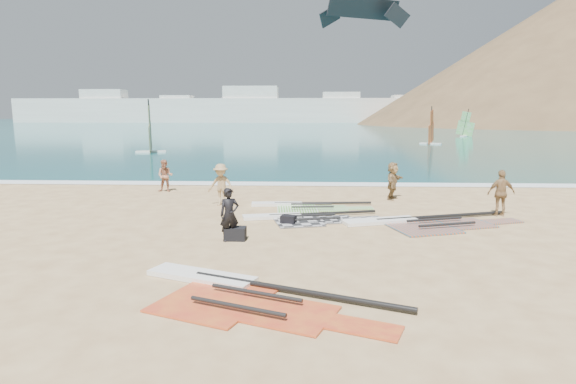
{
  "coord_description": "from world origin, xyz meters",
  "views": [
    {
      "loc": [
        -0.41,
        -12.98,
        3.87
      ],
      "look_at": [
        -1.16,
        4.0,
        1.0
      ],
      "focal_mm": 30.0,
      "sensor_mm": 36.0,
      "label": 1
    }
  ],
  "objects_px": {
    "beachgoer_right": "(393,181)",
    "gear_bag_near": "(236,234)",
    "rig_orange": "(420,223)",
    "gear_bag_far": "(288,220)",
    "rig_red": "(237,293)",
    "beachgoer_back": "(501,193)",
    "rig_grey": "(301,218)",
    "beachgoer_mid": "(221,185)",
    "rig_green": "(301,206)",
    "beachgoer_left": "(165,176)",
    "person_wetsuit": "(229,215)"
  },
  "relations": [
    {
      "from": "rig_red",
      "to": "gear_bag_near",
      "type": "relative_size",
      "value": 9.55
    },
    {
      "from": "rig_grey",
      "to": "person_wetsuit",
      "type": "xyz_separation_m",
      "value": [
        -2.09,
        -2.98,
        0.76
      ]
    },
    {
      "from": "rig_green",
      "to": "gear_bag_near",
      "type": "relative_size",
      "value": 7.97
    },
    {
      "from": "gear_bag_near",
      "to": "beachgoer_back",
      "type": "height_order",
      "value": "beachgoer_back"
    },
    {
      "from": "rig_grey",
      "to": "gear_bag_far",
      "type": "relative_size",
      "value": 10.19
    },
    {
      "from": "gear_bag_near",
      "to": "beachgoer_mid",
      "type": "distance_m",
      "value": 5.62
    },
    {
      "from": "rig_green",
      "to": "rig_orange",
      "type": "distance_m",
      "value": 4.99
    },
    {
      "from": "person_wetsuit",
      "to": "beachgoer_mid",
      "type": "xyz_separation_m",
      "value": [
        -1.26,
        5.51,
        0.06
      ]
    },
    {
      "from": "rig_green",
      "to": "gear_bag_far",
      "type": "bearing_deg",
      "value": -102.14
    },
    {
      "from": "beachgoer_mid",
      "to": "person_wetsuit",
      "type": "bearing_deg",
      "value": -64.6
    },
    {
      "from": "rig_orange",
      "to": "rig_green",
      "type": "bearing_deg",
      "value": 129.29
    },
    {
      "from": "rig_green",
      "to": "beachgoer_back",
      "type": "distance_m",
      "value": 7.6
    },
    {
      "from": "beachgoer_mid",
      "to": "beachgoer_back",
      "type": "height_order",
      "value": "beachgoer_mid"
    },
    {
      "from": "rig_orange",
      "to": "gear_bag_near",
      "type": "relative_size",
      "value": 10.3
    },
    {
      "from": "rig_green",
      "to": "beachgoer_left",
      "type": "relative_size",
      "value": 3.2
    },
    {
      "from": "rig_green",
      "to": "rig_red",
      "type": "relative_size",
      "value": 0.83
    },
    {
      "from": "rig_red",
      "to": "person_wetsuit",
      "type": "xyz_separation_m",
      "value": [
        -0.86,
        4.29,
        0.76
      ]
    },
    {
      "from": "rig_grey",
      "to": "gear_bag_far",
      "type": "distance_m",
      "value": 0.83
    },
    {
      "from": "rig_grey",
      "to": "gear_bag_near",
      "type": "bearing_deg",
      "value": -137.92
    },
    {
      "from": "rig_green",
      "to": "rig_grey",
      "type": "bearing_deg",
      "value": -93.64
    },
    {
      "from": "rig_orange",
      "to": "rig_grey",
      "type": "bearing_deg",
      "value": 155.38
    },
    {
      "from": "rig_red",
      "to": "beachgoer_right",
      "type": "distance_m",
      "value": 12.64
    },
    {
      "from": "rig_red",
      "to": "gear_bag_near",
      "type": "height_order",
      "value": "gear_bag_near"
    },
    {
      "from": "beachgoer_left",
      "to": "beachgoer_back",
      "type": "xyz_separation_m",
      "value": [
        14.08,
        -4.85,
        0.09
      ]
    },
    {
      "from": "beachgoer_right",
      "to": "rig_red",
      "type": "bearing_deg",
      "value": -176.49
    },
    {
      "from": "gear_bag_far",
      "to": "beachgoer_mid",
      "type": "height_order",
      "value": "beachgoer_mid"
    },
    {
      "from": "rig_red",
      "to": "gear_bag_far",
      "type": "distance_m",
      "value": 6.61
    },
    {
      "from": "gear_bag_far",
      "to": "beachgoer_mid",
      "type": "relative_size",
      "value": 0.29
    },
    {
      "from": "gear_bag_near",
      "to": "beachgoer_back",
      "type": "xyz_separation_m",
      "value": [
        9.35,
        3.82,
        0.67
      ]
    },
    {
      "from": "rig_orange",
      "to": "rig_red",
      "type": "distance_m",
      "value": 8.63
    },
    {
      "from": "rig_orange",
      "to": "beachgoer_mid",
      "type": "xyz_separation_m",
      "value": [
        -7.5,
        3.04,
        0.82
      ]
    },
    {
      "from": "beachgoer_left",
      "to": "beachgoer_right",
      "type": "distance_m",
      "value": 10.76
    },
    {
      "from": "rig_orange",
      "to": "gear_bag_far",
      "type": "bearing_deg",
      "value": 164.86
    },
    {
      "from": "rig_green",
      "to": "beachgoer_mid",
      "type": "distance_m",
      "value": 3.43
    },
    {
      "from": "gear_bag_near",
      "to": "gear_bag_far",
      "type": "relative_size",
      "value": 1.24
    },
    {
      "from": "beachgoer_mid",
      "to": "beachgoer_back",
      "type": "xyz_separation_m",
      "value": [
        10.76,
        -1.58,
        -0.0
      ]
    },
    {
      "from": "rig_grey",
      "to": "beachgoer_right",
      "type": "bearing_deg",
      "value": 32.96
    },
    {
      "from": "rig_grey",
      "to": "person_wetsuit",
      "type": "bearing_deg",
      "value": -138.96
    },
    {
      "from": "beachgoer_mid",
      "to": "beachgoer_right",
      "type": "bearing_deg",
      "value": 25.53
    },
    {
      "from": "rig_red",
      "to": "beachgoer_right",
      "type": "xyz_separation_m",
      "value": [
        5.2,
        11.5,
        0.78
      ]
    },
    {
      "from": "beachgoer_mid",
      "to": "beachgoer_right",
      "type": "xyz_separation_m",
      "value": [
        7.33,
        1.69,
        -0.04
      ]
    },
    {
      "from": "rig_grey",
      "to": "beachgoer_mid",
      "type": "height_order",
      "value": "beachgoer_mid"
    },
    {
      "from": "gear_bag_far",
      "to": "person_wetsuit",
      "type": "height_order",
      "value": "person_wetsuit"
    },
    {
      "from": "rig_red",
      "to": "beachgoer_mid",
      "type": "distance_m",
      "value": 10.06
    },
    {
      "from": "rig_orange",
      "to": "beachgoer_mid",
      "type": "bearing_deg",
      "value": 140.32
    },
    {
      "from": "rig_green",
      "to": "beachgoer_mid",
      "type": "height_order",
      "value": "beachgoer_mid"
    },
    {
      "from": "beachgoer_right",
      "to": "gear_bag_near",
      "type": "bearing_deg",
      "value": 168.04
    },
    {
      "from": "gear_bag_near",
      "to": "beachgoer_left",
      "type": "distance_m",
      "value": 9.9
    },
    {
      "from": "rig_orange",
      "to": "gear_bag_far",
      "type": "xyz_separation_m",
      "value": [
        -4.57,
        -0.19,
        0.1
      ]
    },
    {
      "from": "person_wetsuit",
      "to": "rig_grey",
      "type": "bearing_deg",
      "value": 30.91
    }
  ]
}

